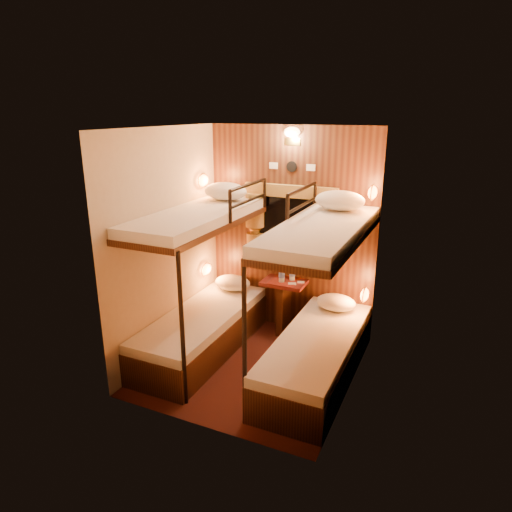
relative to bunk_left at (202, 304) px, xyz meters
The scene contains 22 objects.
floor 0.86m from the bunk_left, ahead, with size 2.10×2.10×0.00m, color #39130F.
ceiling 1.95m from the bunk_left, ahead, with size 2.10×2.10×0.00m, color silver.
wall_back 1.34m from the bunk_left, 56.56° to the left, with size 2.40×2.40×0.00m, color #C6B293.
wall_front 1.44m from the bunk_left, 59.93° to the right, with size 2.40×2.40×0.00m, color #C6B293.
wall_left 0.74m from the bunk_left, 168.93° to the right, with size 2.40×2.40×0.00m, color #C6B293.
wall_right 1.77m from the bunk_left, ahead, with size 2.40×2.40×0.00m, color #C6B293.
back_panel 1.33m from the bunk_left, 56.16° to the left, with size 2.00×0.03×2.40m, color black.
bunk_left is the anchor object (origin of this frame).
bunk_right 1.30m from the bunk_left, ahead, with size 0.72×1.90×1.82m.
window 1.30m from the bunk_left, 55.30° to the left, with size 1.00×0.12×0.79m.
curtains 1.32m from the bunk_left, 54.32° to the left, with size 1.10×0.22×1.00m.
back_fixtures 2.03m from the bunk_left, 55.16° to the left, with size 0.54×0.09×0.48m.
reading_lamps 1.13m from the bunk_left, 44.25° to the left, with size 2.00×0.20×1.25m.
table 1.02m from the bunk_left, 50.33° to the left, with size 0.50×0.34×0.66m.
bottle_left 0.99m from the bunk_left, 49.44° to the left, with size 0.07×0.07×0.24m.
bottle_right 1.13m from the bunk_left, 49.44° to the left, with size 0.07×0.07×0.24m.
sachet_a 1.06m from the bunk_left, 43.69° to the left, with size 0.09×0.07×0.01m, color silver.
sachet_b 1.18m from the bunk_left, 44.33° to the left, with size 0.08×0.06×0.01m, color silver.
pillow_lower_left 0.73m from the bunk_left, 90.17° to the left, with size 0.45×0.32×0.18m, color white.
pillow_lower_right 1.46m from the bunk_left, 27.30° to the left, with size 0.44×0.31×0.17m, color white.
pillow_upper_left 1.27m from the bunk_left, 90.21° to the left, with size 0.50×0.36×0.20m, color white.
pillow_upper_right 1.82m from the bunk_left, 24.30° to the left, with size 0.50×0.36×0.20m, color white.
Camera 1 is at (1.75, -3.80, 2.56)m, focal length 32.00 mm.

